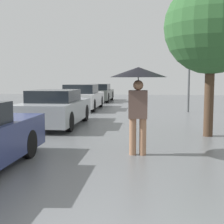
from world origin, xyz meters
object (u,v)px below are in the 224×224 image
pedestrian (138,83)px  street_lamp (190,41)px  tree (211,27)px  parked_car_third (82,98)px  parked_car_farthest (100,93)px  parked_car_second (56,108)px

pedestrian → street_lamp: (2.23, 8.86, 1.85)m
pedestrian → tree: tree is taller
parked_car_third → parked_car_farthest: 5.98m
parked_car_second → tree: (4.83, -1.54, 2.41)m
parked_car_farthest → street_lamp: size_ratio=0.85×
pedestrian → tree: (1.92, 2.39, 1.47)m
parked_car_third → tree: tree is taller
parked_car_second → parked_car_farthest: size_ratio=0.94×
parked_car_second → parked_car_third: parked_car_third is taller
parked_car_farthest → parked_car_third: bearing=-90.6°
pedestrian → tree: 3.40m
parked_car_farthest → street_lamp: (5.35, -6.82, 2.79)m
parked_car_third → tree: size_ratio=0.97×
parked_car_farthest → tree: tree is taller
pedestrian → parked_car_second: bearing=126.6°
parked_car_third → street_lamp: street_lamp is taller
pedestrian → parked_car_second: 4.98m
parked_car_second → parked_car_farthest: parked_car_farthest is taller
pedestrian → street_lamp: size_ratio=0.36×
pedestrian → tree: bearing=51.2°
tree → parked_car_third: bearing=124.9°
parked_car_second → street_lamp: bearing=43.8°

